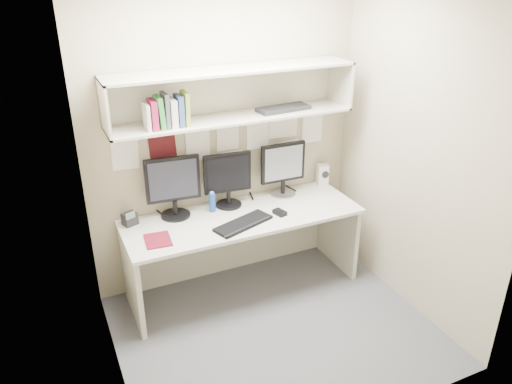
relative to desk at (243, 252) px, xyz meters
name	(u,v)px	position (x,y,z in m)	size (l,w,h in m)	color
floor	(276,330)	(0.00, -0.65, -0.37)	(2.40, 2.00, 0.01)	#49494E
wall_back	(225,138)	(0.00, 0.35, 0.93)	(2.40, 0.02, 2.60)	tan
wall_front	(366,251)	(0.00, -1.65, 0.93)	(2.40, 0.02, 2.60)	tan
wall_left	(99,214)	(-1.20, -0.65, 0.93)	(0.02, 2.00, 2.60)	tan
wall_right	(416,155)	(1.20, -0.65, 0.93)	(0.02, 2.00, 2.60)	tan
desk	(243,252)	(0.00, 0.00, 0.00)	(2.00, 0.70, 0.73)	beige
overhead_hutch	(231,93)	(0.00, 0.21, 1.35)	(2.00, 0.38, 0.40)	beige
pinned_papers	(226,144)	(0.00, 0.34, 0.88)	(1.92, 0.01, 0.48)	white
monitor_left	(173,185)	(-0.52, 0.22, 0.64)	(0.45, 0.25, 0.52)	black
monitor_center	(228,178)	(-0.04, 0.22, 0.62)	(0.41, 0.23, 0.48)	black
monitor_right	(283,167)	(0.49, 0.22, 0.63)	(0.42, 0.23, 0.49)	#A5A5AA
keyboard	(243,223)	(-0.06, -0.17, 0.38)	(0.50, 0.18, 0.02)	black
mouse	(280,213)	(0.29, -0.13, 0.38)	(0.07, 0.12, 0.04)	black
speaker	(322,175)	(0.94, 0.26, 0.46)	(0.12, 0.12, 0.20)	silver
blue_bottle	(212,202)	(-0.21, 0.17, 0.45)	(0.06, 0.06, 0.18)	#163F99
maroon_notebook	(158,240)	(-0.76, -0.13, 0.37)	(0.19, 0.23, 0.01)	maroon
desk_phone	(130,219)	(-0.89, 0.22, 0.42)	(0.13, 0.13, 0.13)	black
book_stack	(167,112)	(-0.55, 0.10, 1.29)	(0.32, 0.16, 0.26)	beige
hutch_tray	(283,108)	(0.44, 0.15, 1.19)	(0.45, 0.17, 0.03)	black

